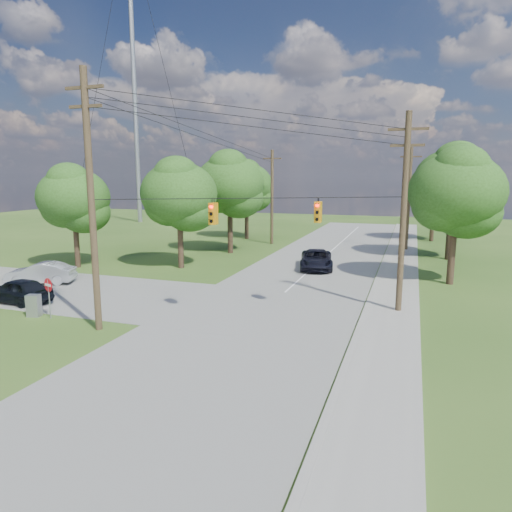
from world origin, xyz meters
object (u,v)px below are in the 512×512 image
at_px(pole_north_e, 409,198).
at_px(control_cabinet, 34,306).
at_px(car_main_north, 316,259).
at_px(car_cross_dark, 18,290).
at_px(pole_north_w, 272,196).
at_px(pole_ne, 404,211).
at_px(do_not_enter_sign, 48,289).
at_px(pole_sw, 91,199).
at_px(car_cross_silver, 41,273).

distance_m(pole_north_e, control_cabinet, 34.45).
bearing_deg(car_main_north, car_cross_dark, -144.53).
height_order(pole_north_w, car_main_north, pole_north_w).
distance_m(pole_ne, pole_north_e, 22.00).
height_order(car_main_north, do_not_enter_sign, do_not_enter_sign).
xyz_separation_m(car_main_north, do_not_enter_sign, (-10.40, -17.11, 0.80)).
xyz_separation_m(pole_sw, car_main_north, (6.94, 17.70, -5.46)).
bearing_deg(pole_sw, control_cabinet, 172.44).
bearing_deg(pole_ne, do_not_enter_sign, -157.57).
bearing_deg(pole_sw, pole_north_w, 90.77).
bearing_deg(pole_ne, pole_sw, -150.62).
bearing_deg(pole_north_w, pole_ne, -57.71).
xyz_separation_m(pole_north_w, car_main_north, (7.34, -11.90, -4.36)).
relative_size(pole_north_w, car_cross_silver, 2.26).
bearing_deg(pole_north_e, pole_ne, -90.00).
relative_size(pole_sw, pole_ne, 1.14).
relative_size(pole_ne, car_main_north, 1.98).
bearing_deg(do_not_enter_sign, pole_ne, 38.72).
xyz_separation_m(pole_ne, car_cross_silver, (-23.24, -1.10, -4.70)).
height_order(pole_north_e, do_not_enter_sign, pole_north_e).
bearing_deg(control_cabinet, pole_north_w, 66.99).
height_order(pole_north_e, car_main_north, pole_north_e).
height_order(car_cross_silver, control_cabinet, car_cross_silver).
relative_size(car_cross_dark, car_main_north, 0.80).
bearing_deg(control_cabinet, pole_sw, -22.48).
xyz_separation_m(pole_north_w, do_not_enter_sign, (-3.06, -29.00, -3.56)).
bearing_deg(car_cross_silver, pole_ne, 71.08).
xyz_separation_m(pole_ne, control_cabinet, (-18.02, -7.00, -4.88)).
bearing_deg(control_cabinet, car_main_north, 41.25).
height_order(pole_north_e, pole_north_w, same).
height_order(pole_sw, pole_north_e, pole_sw).
height_order(pole_sw, pole_ne, pole_sw).
xyz_separation_m(pole_sw, do_not_enter_sign, (-3.46, 0.60, -4.66)).
relative_size(pole_sw, car_cross_silver, 2.71).
relative_size(pole_north_w, car_cross_dark, 2.35).
bearing_deg(car_cross_silver, do_not_enter_sign, 25.14).
bearing_deg(pole_north_e, car_main_north, -118.88).
bearing_deg(car_cross_silver, pole_north_w, 136.35).
height_order(pole_sw, pole_north_w, pole_sw).
xyz_separation_m(pole_north_e, car_main_north, (-6.56, -11.90, -4.36)).
xyz_separation_m(pole_ne, pole_north_e, (-0.00, 22.00, -0.34)).
distance_m(pole_ne, do_not_enter_sign, 18.76).
xyz_separation_m(pole_sw, control_cabinet, (-4.52, 0.60, -5.64)).
height_order(pole_ne, car_cross_silver, pole_ne).
relative_size(pole_sw, control_cabinet, 10.28).
height_order(pole_north_w, car_cross_silver, pole_north_w).
bearing_deg(pole_sw, car_cross_dark, 162.65).
bearing_deg(car_cross_silver, control_cabinet, 19.88).
height_order(car_cross_silver, car_main_north, car_main_north).
height_order(pole_north_e, control_cabinet, pole_north_e).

